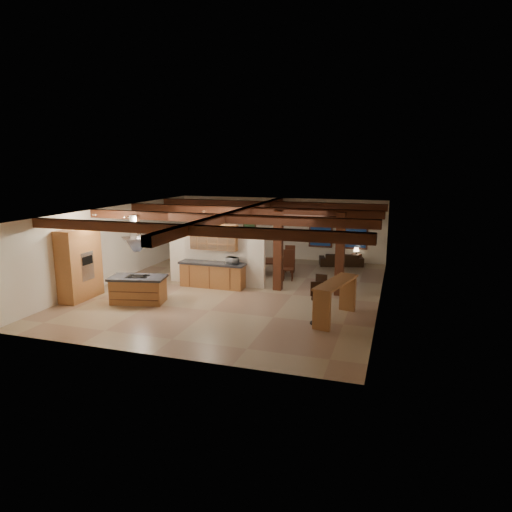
{
  "coord_description": "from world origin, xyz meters",
  "views": [
    {
      "loc": [
        5.51,
        -15.01,
        4.53
      ],
      "look_at": [
        0.56,
        0.5,
        1.2
      ],
      "focal_mm": 32.0,
      "sensor_mm": 36.0,
      "label": 1
    }
  ],
  "objects_px": {
    "bar_counter": "(336,294)",
    "dining_table": "(272,268)",
    "kitchen_island": "(138,289)",
    "sofa": "(341,259)"
  },
  "relations": [
    {
      "from": "dining_table",
      "to": "sofa",
      "type": "bearing_deg",
      "value": 30.67
    },
    {
      "from": "bar_counter",
      "to": "sofa",
      "type": "bearing_deg",
      "value": 95.95
    },
    {
      "from": "bar_counter",
      "to": "dining_table",
      "type": "bearing_deg",
      "value": 124.65
    },
    {
      "from": "sofa",
      "to": "bar_counter",
      "type": "bearing_deg",
      "value": 80.79
    },
    {
      "from": "dining_table",
      "to": "sofa",
      "type": "relative_size",
      "value": 0.9
    },
    {
      "from": "kitchen_island",
      "to": "sofa",
      "type": "height_order",
      "value": "kitchen_island"
    },
    {
      "from": "kitchen_island",
      "to": "dining_table",
      "type": "distance_m",
      "value": 5.88
    },
    {
      "from": "dining_table",
      "to": "bar_counter",
      "type": "xyz_separation_m",
      "value": [
        3.23,
        -4.67,
        0.48
      ]
    },
    {
      "from": "dining_table",
      "to": "sofa",
      "type": "height_order",
      "value": "dining_table"
    },
    {
      "from": "kitchen_island",
      "to": "dining_table",
      "type": "relative_size",
      "value": 1.13
    }
  ]
}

